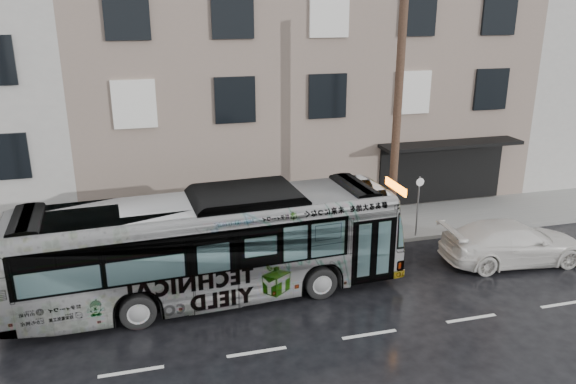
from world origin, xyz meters
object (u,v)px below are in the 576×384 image
at_px(white_sedan, 513,242).
at_px(sign_post, 418,206).
at_px(bus, 210,246).
at_px(utility_pole_front, 397,123).

bearing_deg(white_sedan, sign_post, 45.11).
relative_size(bus, white_sedan, 2.36).
bearing_deg(sign_post, white_sedan, -49.87).
height_order(sign_post, white_sedan, sign_post).
height_order(utility_pole_front, bus, utility_pole_front).
distance_m(sign_post, white_sedan, 3.66).
bearing_deg(white_sedan, utility_pole_front, 56.15).
relative_size(utility_pole_front, sign_post, 3.75).
distance_m(bus, white_sedan, 10.68).
xyz_separation_m(utility_pole_front, white_sedan, (3.42, -2.76, -3.91)).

